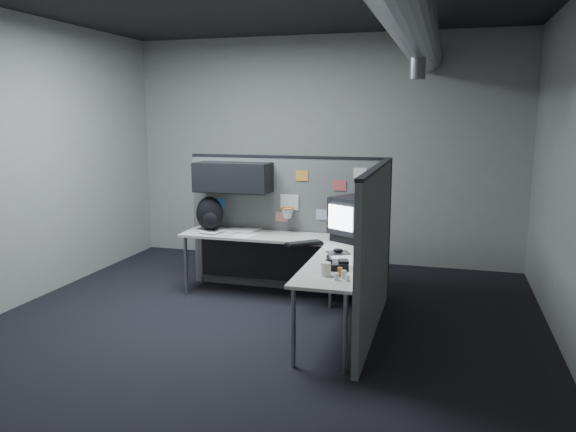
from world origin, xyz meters
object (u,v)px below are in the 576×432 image
(monitor, at_px, (354,218))
(keyboard, at_px, (304,243))
(phone, at_px, (336,264))
(desk, at_px, (293,253))
(backpack, at_px, (210,214))

(monitor, bearing_deg, keyboard, -157.30)
(monitor, height_order, keyboard, monitor)
(keyboard, relative_size, phone, 1.51)
(desk, bearing_deg, phone, -54.01)
(phone, bearing_deg, desk, 120.99)
(desk, distance_m, backpack, 1.20)
(desk, relative_size, keyboard, 5.79)
(desk, xyz_separation_m, keyboard, (0.15, -0.09, 0.13))
(monitor, bearing_deg, desk, -171.40)
(desk, relative_size, monitor, 3.97)
(keyboard, xyz_separation_m, backpack, (-1.27, 0.41, 0.18))
(monitor, relative_size, keyboard, 1.46)
(backpack, bearing_deg, phone, -41.15)
(desk, bearing_deg, backpack, 164.34)
(desk, relative_size, phone, 8.75)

